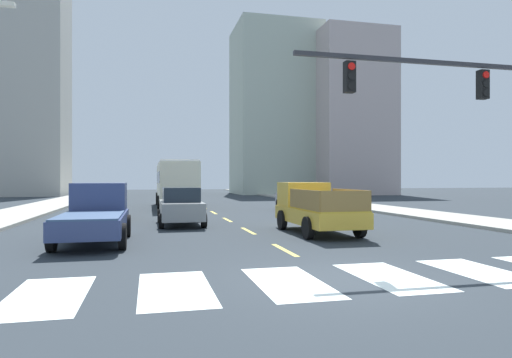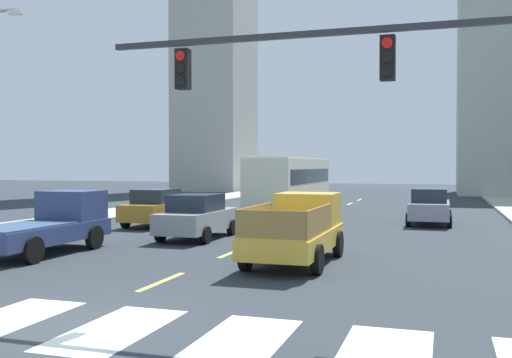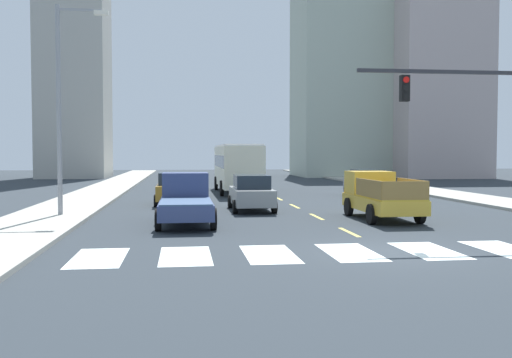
{
  "view_description": "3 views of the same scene",
  "coord_description": "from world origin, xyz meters",
  "px_view_note": "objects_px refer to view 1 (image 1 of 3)",
  "views": [
    {
      "loc": [
        -3.91,
        -8.74,
        2.12
      ],
      "look_at": [
        0.46,
        9.57,
        2.1
      ],
      "focal_mm": 31.48,
      "sensor_mm": 36.0,
      "label": 1
    },
    {
      "loc": [
        6.55,
        -8.88,
        2.86
      ],
      "look_at": [
        -1.8,
        17.14,
        2.19
      ],
      "focal_mm": 41.26,
      "sensor_mm": 36.0,
      "label": 2
    },
    {
      "loc": [
        -5.79,
        -15.72,
        2.78
      ],
      "look_at": [
        -2.12,
        13.18,
        1.47
      ],
      "focal_mm": 40.98,
      "sensor_mm": 36.0,
      "label": 3
    }
  ],
  "objects_px": {
    "sedan_near_right": "(297,197)",
    "sedan_far": "(104,203)",
    "pickup_dark": "(96,214)",
    "sedan_mid": "(181,206)",
    "city_bus": "(176,181)",
    "pickup_stakebed": "(314,208)"
  },
  "relations": [
    {
      "from": "sedan_near_right",
      "to": "sedan_far",
      "type": "xyz_separation_m",
      "value": [
        -12.11,
        -4.48,
        0.0
      ]
    },
    {
      "from": "pickup_dark",
      "to": "sedan_mid",
      "type": "xyz_separation_m",
      "value": [
        3.16,
        4.72,
        -0.06
      ]
    },
    {
      "from": "city_bus",
      "to": "sedan_far",
      "type": "bearing_deg",
      "value": -115.68
    },
    {
      "from": "city_bus",
      "to": "sedan_mid",
      "type": "height_order",
      "value": "city_bus"
    },
    {
      "from": "pickup_stakebed",
      "to": "sedan_near_right",
      "type": "distance_m",
      "value": 12.73
    },
    {
      "from": "pickup_dark",
      "to": "sedan_near_right",
      "type": "xyz_separation_m",
      "value": [
        11.55,
        13.07,
        -0.06
      ]
    },
    {
      "from": "pickup_dark",
      "to": "city_bus",
      "type": "xyz_separation_m",
      "value": [
        3.64,
        17.32,
        1.03
      ]
    },
    {
      "from": "city_bus",
      "to": "sedan_mid",
      "type": "relative_size",
      "value": 2.45
    },
    {
      "from": "pickup_dark",
      "to": "sedan_near_right",
      "type": "height_order",
      "value": "pickup_dark"
    },
    {
      "from": "pickup_dark",
      "to": "sedan_far",
      "type": "bearing_deg",
      "value": 97.0
    },
    {
      "from": "sedan_far",
      "to": "pickup_dark",
      "type": "bearing_deg",
      "value": -88.63
    },
    {
      "from": "pickup_stakebed",
      "to": "sedan_mid",
      "type": "xyz_separation_m",
      "value": [
        -4.96,
        3.91,
        -0.08
      ]
    },
    {
      "from": "sedan_near_right",
      "to": "sedan_mid",
      "type": "distance_m",
      "value": 11.84
    },
    {
      "from": "city_bus",
      "to": "pickup_dark",
      "type": "bearing_deg",
      "value": -101.9
    },
    {
      "from": "pickup_stakebed",
      "to": "sedan_near_right",
      "type": "relative_size",
      "value": 1.18
    },
    {
      "from": "pickup_stakebed",
      "to": "city_bus",
      "type": "distance_m",
      "value": 17.14
    },
    {
      "from": "pickup_dark",
      "to": "city_bus",
      "type": "height_order",
      "value": "city_bus"
    },
    {
      "from": "pickup_dark",
      "to": "sedan_far",
      "type": "height_order",
      "value": "pickup_dark"
    },
    {
      "from": "pickup_stakebed",
      "to": "sedan_far",
      "type": "distance_m",
      "value": 11.65
    },
    {
      "from": "sedan_near_right",
      "to": "pickup_stakebed",
      "type": "bearing_deg",
      "value": -105.51
    },
    {
      "from": "pickup_stakebed",
      "to": "city_bus",
      "type": "bearing_deg",
      "value": 106.62
    },
    {
      "from": "pickup_stakebed",
      "to": "city_bus",
      "type": "relative_size",
      "value": 0.48
    }
  ]
}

